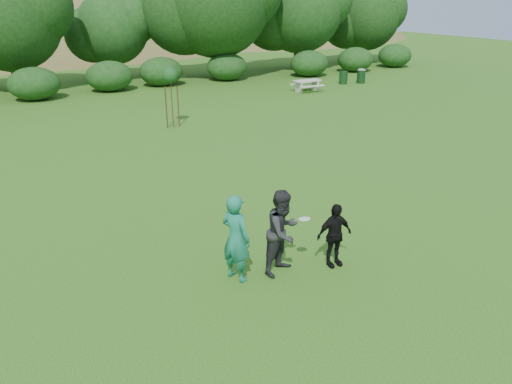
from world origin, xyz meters
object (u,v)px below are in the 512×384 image
at_px(trash_can_lidded, 361,76).
at_px(player_black, 334,235).
at_px(trash_can_near, 343,78).
at_px(sapling, 170,77).
at_px(player_grey, 283,232).
at_px(picnic_table, 307,84).
at_px(player_teal, 236,238).

bearing_deg(trash_can_lidded, player_black, -130.66).
height_order(player_black, trash_can_near, player_black).
height_order(sapling, trash_can_lidded, sapling).
xyz_separation_m(player_grey, sapling, (2.32, 14.17, 1.41)).
bearing_deg(trash_can_near, picnic_table, -161.52).
xyz_separation_m(player_black, picnic_table, (12.16, 19.40, -0.27)).
relative_size(player_teal, trash_can_near, 2.27).
bearing_deg(picnic_table, trash_can_lidded, 10.39).
relative_size(sapling, trash_can_lidded, 2.71).
distance_m(trash_can_near, sapling, 16.42).
bearing_deg(player_black, player_teal, 170.09).
bearing_deg(trash_can_lidded, player_grey, -133.03).
height_order(player_grey, sapling, sapling).
bearing_deg(player_grey, player_teal, 145.89).
xyz_separation_m(trash_can_near, picnic_table, (-4.01, -1.34, 0.07)).
bearing_deg(sapling, picnic_table, 23.89).
bearing_deg(trash_can_near, player_black, -127.95).
bearing_deg(player_teal, sapling, -37.11).
bearing_deg(player_black, picnic_table, 61.13).
distance_m(player_grey, trash_can_lidded, 27.43).
bearing_deg(picnic_table, sapling, -156.11).
xyz_separation_m(player_black, trash_can_near, (16.17, 20.74, -0.33)).
distance_m(player_teal, trash_can_near, 27.38).
height_order(player_teal, player_grey, player_teal).
xyz_separation_m(sapling, trash_can_lidded, (16.39, 5.87, -1.88)).
height_order(trash_can_near, picnic_table, trash_can_near).
relative_size(picnic_table, trash_can_lidded, 1.71).
bearing_deg(sapling, trash_can_near, 22.49).
relative_size(player_black, trash_can_near, 1.74).
relative_size(trash_can_near, sapling, 0.32).
height_order(player_grey, player_black, player_grey).
distance_m(player_black, picnic_table, 22.90).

